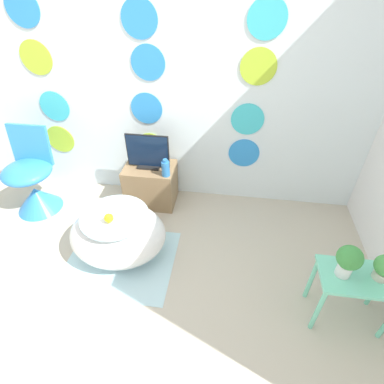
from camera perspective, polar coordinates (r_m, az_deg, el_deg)
The scene contains 11 objects.
ground_plane at distance 2.38m, azimuth -17.60°, elevation -24.88°, with size 12.00×12.00×0.00m, color #BCB29E.
wall_back_dotted at distance 2.86m, azimuth -8.78°, elevation 22.10°, with size 5.13×0.05×2.60m.
rug at distance 2.72m, azimuth -13.36°, elevation -12.48°, with size 0.91×0.78×0.01m.
bathtub at distance 2.62m, azimuth -13.85°, elevation -7.75°, with size 0.81×0.67×0.45m.
rubber_duck at distance 2.39m, azimuth -15.62°, elevation -4.76°, with size 0.07×0.08×0.09m.
chair at distance 3.37m, azimuth -28.01°, elevation 1.20°, with size 0.46×0.46×0.85m.
tv_cabinet at distance 3.13m, azimuth -7.81°, elevation 1.45°, with size 0.50×0.36×0.43m.
tv at distance 2.93m, azimuth -8.42°, elevation 7.35°, with size 0.42×0.12×0.35m.
vase at distance 2.82m, azimuth -5.05°, elevation 4.52°, with size 0.08×0.08×0.18m.
side_table at distance 2.32m, azimuth 28.75°, elevation -15.20°, with size 0.50×0.30×0.45m.
potted_plant_left at distance 2.12m, azimuth 27.70°, elevation -11.36°, with size 0.16×0.16×0.24m.
Camera 1 is at (0.79, -0.91, 2.05)m, focal length 28.00 mm.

